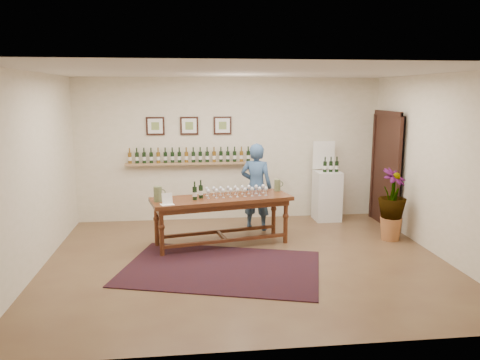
{
  "coord_description": "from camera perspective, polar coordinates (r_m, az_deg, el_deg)",
  "views": [
    {
      "loc": [
        -0.87,
        -6.69,
        2.51
      ],
      "look_at": [
        0.0,
        0.8,
        1.1
      ],
      "focal_mm": 35.0,
      "sensor_mm": 36.0,
      "label": 1
    }
  ],
  "objects": [
    {
      "name": "potted_plant",
      "position": [
        8.43,
        18.05,
        -2.86
      ],
      "size": [
        0.79,
        0.79,
        1.07
      ],
      "rotation": [
        0.0,
        0.0,
        0.64
      ],
      "color": "#A56437",
      "rests_on": "ground"
    },
    {
      "name": "table_glasses",
      "position": [
        7.81,
        -0.41,
        -1.34
      ],
      "size": [
        1.17,
        0.4,
        0.16
      ],
      "primitive_type": null,
      "rotation": [
        0.0,
        0.0,
        0.12
      ],
      "color": "silver",
      "rests_on": "tasting_table"
    },
    {
      "name": "person",
      "position": [
        8.61,
        1.99,
        -0.83
      ],
      "size": [
        0.69,
        0.58,
        1.61
      ],
      "primitive_type": "imported",
      "rotation": [
        0.0,
        0.0,
        2.76
      ],
      "color": "#34527B",
      "rests_on": "ground"
    },
    {
      "name": "pedestal_bottles",
      "position": [
        9.31,
        11.02,
        1.93
      ],
      "size": [
        0.31,
        0.09,
        0.31
      ],
      "primitive_type": null,
      "rotation": [
        0.0,
        0.0,
        0.01
      ],
      "color": "black",
      "rests_on": "display_pedestal"
    },
    {
      "name": "info_sign",
      "position": [
        9.49,
        10.16,
        3.01
      ],
      "size": [
        0.44,
        0.03,
        0.61
      ],
      "primitive_type": "cube",
      "rotation": [
        0.0,
        0.0,
        0.01
      ],
      "color": "white",
      "rests_on": "display_pedestal"
    },
    {
      "name": "pitcher_right",
      "position": [
        8.21,
        4.57,
        -0.62
      ],
      "size": [
        0.17,
        0.17,
        0.2
      ],
      "primitive_type": null,
      "rotation": [
        0.0,
        0.0,
        0.38
      ],
      "color": "#5C663F",
      "rests_on": "tasting_table"
    },
    {
      "name": "rug",
      "position": [
        6.9,
        -2.27,
        -10.67
      ],
      "size": [
        3.19,
        2.55,
        0.01
      ],
      "primitive_type": "cube",
      "rotation": [
        0.0,
        0.0,
        -0.28
      ],
      "color": "#49170D",
      "rests_on": "ground"
    },
    {
      "name": "menu_card",
      "position": [
        7.29,
        -8.88,
        -2.26
      ],
      "size": [
        0.23,
        0.2,
        0.18
      ],
      "primitive_type": "cube",
      "rotation": [
        0.0,
        0.0,
        0.32
      ],
      "color": "white",
      "rests_on": "tasting_table"
    },
    {
      "name": "table_bottles",
      "position": [
        7.58,
        -5.17,
        -1.14
      ],
      "size": [
        0.33,
        0.24,
        0.32
      ],
      "primitive_type": null,
      "rotation": [
        0.0,
        0.0,
        0.25
      ],
      "color": "black",
      "rests_on": "tasting_table"
    },
    {
      "name": "pitcher_left",
      "position": [
        7.49,
        -9.99,
        -1.69
      ],
      "size": [
        0.17,
        0.17,
        0.24
      ],
      "primitive_type": null,
      "rotation": [
        0.0,
        0.0,
        0.08
      ],
      "color": "#5C663F",
      "rests_on": "tasting_table"
    },
    {
      "name": "tasting_table",
      "position": [
        7.75,
        -2.26,
        -2.98
      ],
      "size": [
        2.4,
        1.19,
        0.82
      ],
      "rotation": [
        0.0,
        0.0,
        0.21
      ],
      "color": "#492912",
      "rests_on": "ground"
    },
    {
      "name": "room_shell",
      "position": [
        9.16,
        12.47,
        1.61
      ],
      "size": [
        6.0,
        6.0,
        6.0
      ],
      "color": "white",
      "rests_on": "ground"
    },
    {
      "name": "display_pedestal",
      "position": [
        9.48,
        10.55,
        -1.9
      ],
      "size": [
        0.5,
        0.5,
        0.98
      ],
      "primitive_type": "cube",
      "rotation": [
        0.0,
        0.0,
        0.01
      ],
      "color": "white",
      "rests_on": "ground"
    },
    {
      "name": "ground",
      "position": [
        7.2,
        0.74,
        -9.82
      ],
      "size": [
        6.0,
        6.0,
        0.0
      ],
      "primitive_type": "plane",
      "color": "brown",
      "rests_on": "ground"
    }
  ]
}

